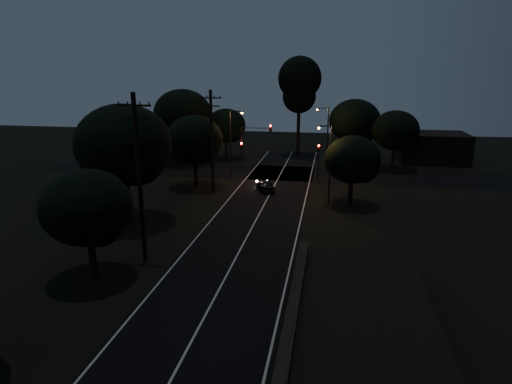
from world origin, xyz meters
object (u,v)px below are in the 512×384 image
(tall_pine, at_px, (299,84))
(signal_mast, at_px, (255,140))
(utility_pole_mid, at_px, (139,176))
(car, at_px, (266,185))
(utility_pole_far, at_px, (212,140))
(streetlight_b, at_px, (326,135))
(signal_left, at_px, (242,152))
(streetlight_a, at_px, (232,140))
(streetlight_c, at_px, (329,159))
(signal_right, at_px, (318,155))

(tall_pine, relative_size, signal_mast, 2.32)
(utility_pole_mid, bearing_deg, car, 73.89)
(utility_pole_far, bearing_deg, streetlight_b, 46.70)
(utility_pole_mid, distance_m, signal_left, 25.19)
(signal_mast, distance_m, streetlight_b, 9.15)
(streetlight_b, xyz_separation_m, car, (-5.96, -10.50, -4.02))
(tall_pine, bearing_deg, streetlight_a, -110.36)
(utility_pole_mid, height_order, utility_pole_far, utility_pole_mid)
(utility_pole_mid, height_order, car, utility_pole_mid)
(signal_left, xyz_separation_m, streetlight_b, (9.91, 4.01, 1.80))
(signal_left, relative_size, streetlight_a, 0.51)
(utility_pole_far, xyz_separation_m, streetlight_a, (0.69, 6.00, -0.85))
(signal_left, xyz_separation_m, streetlight_c, (10.43, -9.99, 1.51))
(utility_pole_far, relative_size, streetlight_b, 1.31)
(utility_pole_far, height_order, car, utility_pole_far)
(utility_pole_far, xyz_separation_m, signal_right, (10.60, 7.99, -2.65))
(signal_right, height_order, streetlight_a, streetlight_a)
(signal_left, distance_m, car, 7.91)
(streetlight_a, distance_m, streetlight_c, 13.72)
(utility_pole_far, xyz_separation_m, car, (5.34, 1.50, -4.87))
(signal_left, height_order, streetlight_c, streetlight_c)
(tall_pine, relative_size, streetlight_a, 1.81)
(streetlight_a, distance_m, car, 7.62)
(utility_pole_far, height_order, streetlight_c, utility_pole_far)
(signal_left, relative_size, signal_right, 1.00)
(streetlight_c, bearing_deg, signal_right, 97.02)
(streetlight_a, bearing_deg, signal_right, 11.34)
(signal_right, bearing_deg, tall_pine, 103.49)
(utility_pole_far, distance_m, signal_mast, 8.64)
(signal_mast, bearing_deg, utility_pole_mid, -97.04)
(streetlight_a, height_order, streetlight_b, same)
(signal_right, relative_size, signal_mast, 0.66)
(utility_pole_mid, relative_size, signal_mast, 1.76)
(streetlight_a, bearing_deg, car, -44.08)
(signal_mast, relative_size, car, 1.74)
(streetlight_a, relative_size, streetlight_c, 1.07)
(signal_right, bearing_deg, utility_pole_mid, -112.99)
(car, bearing_deg, signal_right, -150.41)
(signal_mast, xyz_separation_m, streetlight_b, (8.22, 4.01, 0.30))
(tall_pine, height_order, signal_left, tall_pine)
(signal_left, xyz_separation_m, streetlight_a, (-0.71, -1.99, 1.80))
(utility_pole_mid, bearing_deg, signal_right, 67.01)
(signal_left, xyz_separation_m, signal_mast, (1.69, 0.00, 1.50))
(utility_pole_far, height_order, streetlight_a, utility_pole_far)
(utility_pole_mid, xyz_separation_m, car, (5.34, 18.50, -5.13))
(utility_pole_far, distance_m, streetlight_a, 6.10)
(streetlight_b, bearing_deg, signal_mast, -154.01)
(signal_right, relative_size, car, 1.14)
(streetlight_c, bearing_deg, tall_pine, 100.93)
(streetlight_c, height_order, car, streetlight_c)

